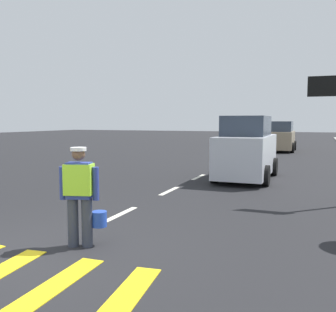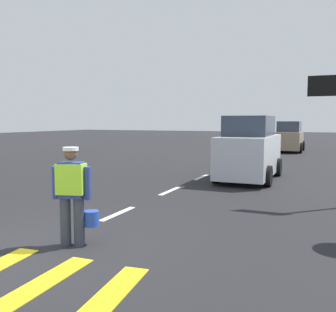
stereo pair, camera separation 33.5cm
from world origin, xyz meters
The scene contains 6 objects.
ground_plane centered at (0.00, 21.00, 0.00)m, with size 96.00×96.00×0.00m, color black.
lane_center_line centered at (0.00, 25.20, 0.00)m, with size 0.14×46.40×0.01m.
road_worker centered at (0.44, 0.54, 0.93)m, with size 0.72×0.50×1.67m.
car_outgoing_ahead centered at (1.72, 8.94, 1.05)m, with size 1.92×4.11×2.27m.
car_outgoing_far centered at (1.78, 22.41, 0.95)m, with size 1.88×4.02×2.06m.
car_oncoming_third centered at (-1.89, 30.07, 1.04)m, with size 2.00×3.96×2.23m.
Camera 1 is at (4.05, -4.68, 2.11)m, focal length 40.40 mm.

